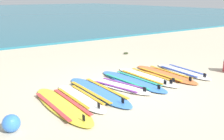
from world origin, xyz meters
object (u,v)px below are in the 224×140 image
at_px(surfboard_4, 132,81).
at_px(surfboard_7, 182,71).
at_px(surfboard_2, 98,91).
at_px(surfboard_5, 146,77).
at_px(surfboard_0, 62,105).
at_px(surfboard_3, 119,86).
at_px(beach_ball, 11,123).
at_px(surfboard_6, 165,74).
at_px(surfboard_1, 80,97).

height_order(surfboard_4, surfboard_7, same).
relative_size(surfboard_2, surfboard_4, 1.03).
xyz_separation_m(surfboard_2, surfboard_7, (3.07, 0.01, 0.00)).
xyz_separation_m(surfboard_4, surfboard_5, (0.59, 0.06, 0.00)).
xyz_separation_m(surfboard_0, surfboard_2, (1.08, 0.29, -0.00)).
height_order(surfboard_3, beach_ball, beach_ball).
height_order(surfboard_4, surfboard_6, same).
distance_m(surfboard_3, surfboard_7, 2.42).
distance_m(surfboard_4, surfboard_5, 0.59).
distance_m(surfboard_0, surfboard_7, 4.17).
bearing_deg(beach_ball, surfboard_1, 21.59).
bearing_deg(surfboard_3, surfboard_2, -179.73).
relative_size(surfboard_0, beach_ball, 7.97).
bearing_deg(surfboard_7, surfboard_2, -179.84).
bearing_deg(beach_ball, surfboard_6, 11.02).
relative_size(surfboard_0, surfboard_2, 0.97).
height_order(surfboard_5, beach_ball, beach_ball).
relative_size(surfboard_0, surfboard_4, 0.99).
xyz_separation_m(surfboard_1, surfboard_3, (1.22, 0.13, 0.00)).
distance_m(surfboard_3, beach_ball, 3.03).
distance_m(surfboard_6, surfboard_7, 0.66).
relative_size(surfboard_2, surfboard_3, 1.27).
xyz_separation_m(surfboard_3, beach_ball, (-2.92, -0.80, 0.12)).
bearing_deg(surfboard_0, surfboard_3, 9.58).
bearing_deg(surfboard_5, surfboard_1, -171.61).
relative_size(surfboard_1, surfboard_5, 0.89).
bearing_deg(surfboard_3, surfboard_5, 10.95).
bearing_deg(surfboard_5, surfboard_6, -9.68).
bearing_deg(surfboard_3, beach_ball, -164.66).
height_order(surfboard_0, surfboard_3, same).
bearing_deg(surfboard_2, surfboard_5, 7.09).
distance_m(surfboard_0, surfboard_3, 1.76).
xyz_separation_m(surfboard_0, beach_ball, (-1.18, -0.51, 0.12)).
relative_size(surfboard_1, beach_ball, 6.72).
bearing_deg(surfboard_6, surfboard_0, -173.41).
bearing_deg(surfboard_1, surfboard_2, 12.47).
xyz_separation_m(surfboard_4, surfboard_6, (1.22, -0.05, 0.00)).
xyz_separation_m(surfboard_5, surfboard_7, (1.29, -0.21, -0.00)).
distance_m(surfboard_3, surfboard_5, 1.15).
xyz_separation_m(surfboard_1, surfboard_2, (0.56, 0.12, -0.00)).
xyz_separation_m(surfboard_2, surfboard_6, (2.42, 0.11, 0.00)).
bearing_deg(surfboard_7, surfboard_5, 170.60).
bearing_deg(surfboard_0, surfboard_7, 4.11).
bearing_deg(surfboard_6, surfboard_4, 177.87).
bearing_deg(surfboard_2, surfboard_3, 0.27).
bearing_deg(surfboard_3, surfboard_7, 0.13).
bearing_deg(beach_ball, surfboard_7, 8.59).
bearing_deg(surfboard_2, surfboard_1, -167.53).
relative_size(surfboard_0, surfboard_3, 1.23).
distance_m(surfboard_5, beach_ball, 4.18).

